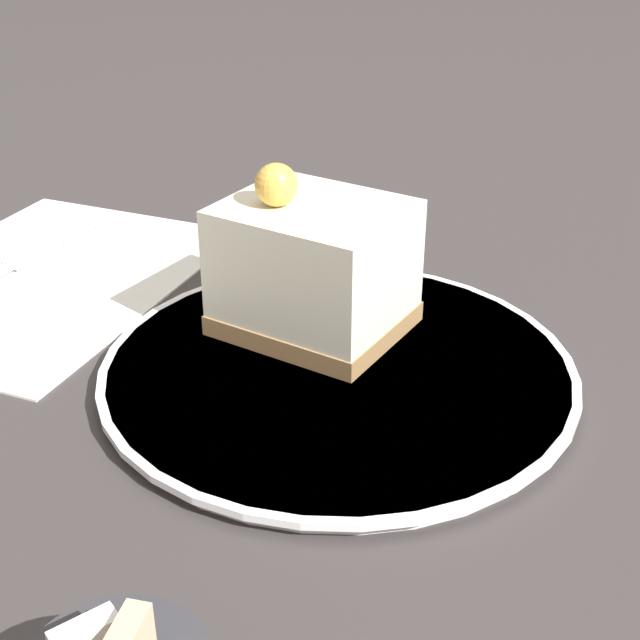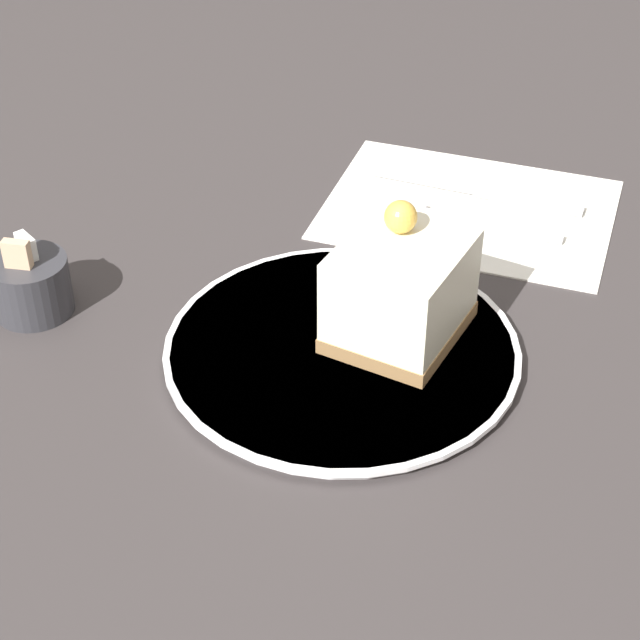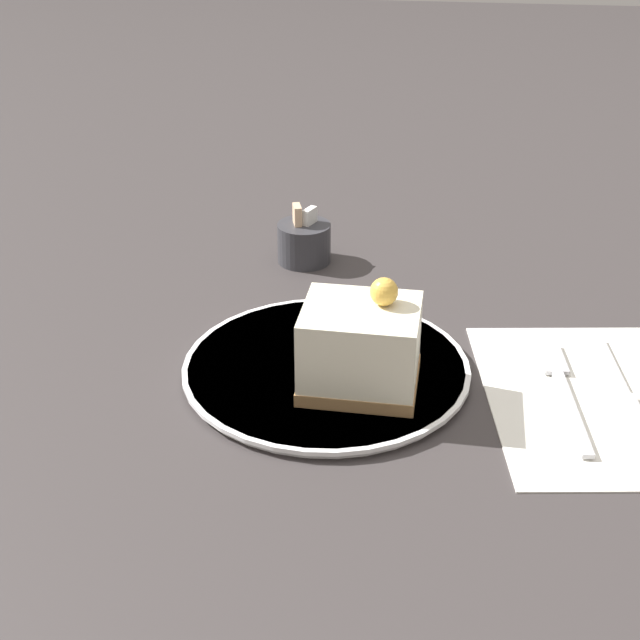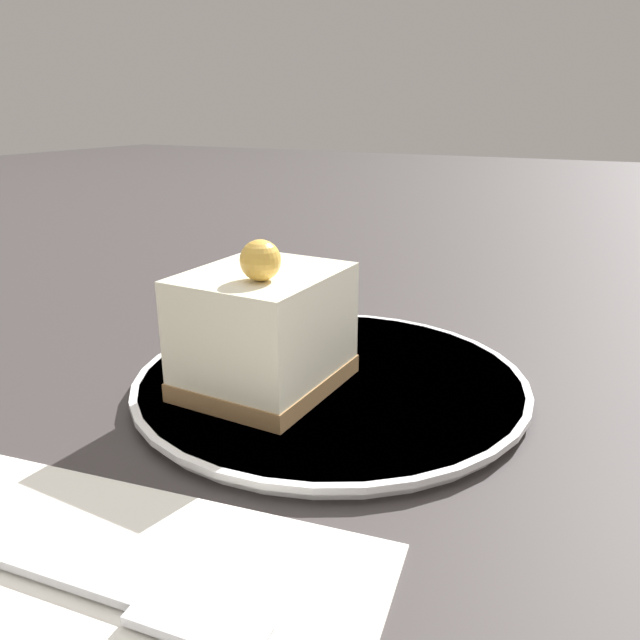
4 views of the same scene
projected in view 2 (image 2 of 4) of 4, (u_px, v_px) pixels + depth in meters
ground_plane at (322, 360)px, 0.77m from camera, size 4.00×4.00×0.00m
plate at (342, 350)px, 0.77m from camera, size 0.26×0.26×0.01m
cake_slice at (400, 290)px, 0.76m from camera, size 0.10×0.09×0.10m
napkin at (469, 209)px, 0.94m from camera, size 0.22×0.27×0.00m
fork at (445, 216)px, 0.92m from camera, size 0.03×0.17×0.00m
knife at (496, 195)px, 0.95m from camera, size 0.03×0.19×0.00m
sugar_bowl at (31, 285)px, 0.81m from camera, size 0.06×0.06×0.07m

